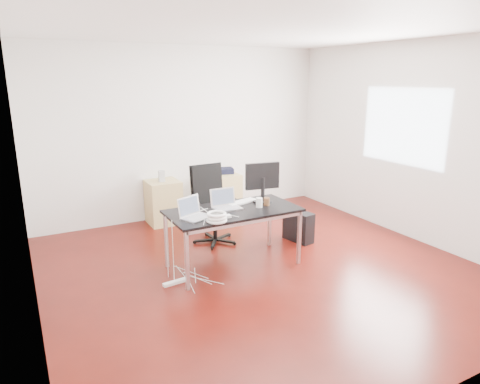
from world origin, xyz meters
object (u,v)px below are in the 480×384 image
desk (233,214)px  pc_tower (298,226)px  filing_cabinet_left (163,202)px  office_chair (212,200)px  filing_cabinet_right (223,194)px

desk → pc_tower: 1.33m
filing_cabinet_left → pc_tower: bearing=-49.0°
desk → office_chair: 0.90m
filing_cabinet_right → desk: bearing=-112.6°
office_chair → filing_cabinet_right: office_chair is taller
filing_cabinet_left → filing_cabinet_right: bearing=0.0°
office_chair → filing_cabinet_right: (0.70, 1.08, -0.26)m
office_chair → filing_cabinet_left: 1.17m
filing_cabinet_left → filing_cabinet_right: (1.07, 0.00, 0.00)m
desk → office_chair: size_ratio=1.48×
filing_cabinet_right → pc_tower: bearing=-77.0°
filing_cabinet_left → desk: bearing=-82.9°
office_chair → pc_tower: office_chair is taller
filing_cabinet_left → filing_cabinet_right: 1.07m
office_chair → desk: bearing=-100.4°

